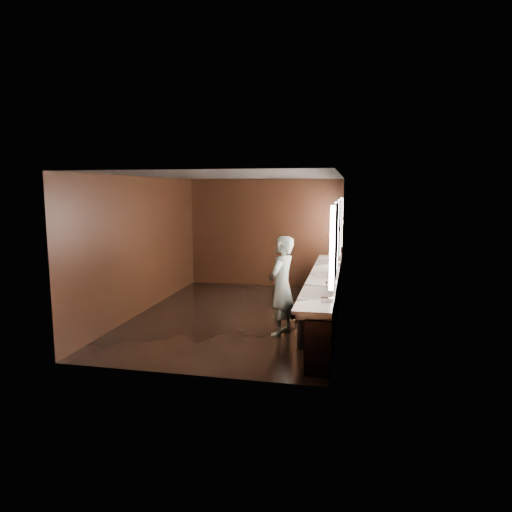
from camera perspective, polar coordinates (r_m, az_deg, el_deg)
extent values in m
plane|color=black|center=(9.31, -2.40, -7.49)|extent=(6.00, 6.00, 0.00)
cube|color=#2D2D2B|center=(8.96, -2.51, 10.00)|extent=(4.00, 6.00, 0.02)
cube|color=black|center=(11.94, 1.12, 2.89)|extent=(4.00, 0.02, 2.80)
cube|color=black|center=(6.20, -9.35, -2.40)|extent=(4.00, 0.02, 2.80)
cube|color=black|center=(9.72, -13.96, 1.36)|extent=(0.02, 6.00, 2.80)
cube|color=black|center=(8.75, 10.34, 0.72)|extent=(0.02, 6.00, 2.80)
cube|color=black|center=(8.94, 9.01, -5.58)|extent=(0.36, 5.40, 0.81)
cube|color=silver|center=(8.85, 8.46, -2.76)|extent=(0.55, 5.40, 0.12)
cube|color=silver|center=(8.89, 6.87, -3.21)|extent=(0.06, 5.40, 0.18)
cylinder|color=silver|center=(6.67, 8.90, -5.24)|extent=(0.18, 0.04, 0.04)
cylinder|color=silver|center=(7.74, 9.34, -3.34)|extent=(0.18, 0.04, 0.04)
cylinder|color=silver|center=(8.82, 9.68, -1.90)|extent=(0.18, 0.04, 0.04)
cylinder|color=silver|center=(9.90, 9.94, -0.78)|extent=(0.18, 0.04, 0.04)
cylinder|color=silver|center=(10.99, 10.15, 0.12)|extent=(0.18, 0.04, 0.04)
cube|color=white|center=(6.33, 9.50, 1.02)|extent=(0.06, 0.22, 1.15)
cube|color=white|center=(7.12, 9.90, 1.83)|extent=(0.03, 1.32, 1.15)
cube|color=white|center=(7.92, 10.01, 2.48)|extent=(0.06, 0.23, 1.15)
cube|color=white|center=(8.71, 10.30, 3.00)|extent=(0.03, 1.32, 1.15)
cube|color=white|center=(9.51, 10.35, 3.45)|extent=(0.06, 0.23, 1.15)
cube|color=white|center=(10.31, 10.57, 3.82)|extent=(0.03, 1.32, 1.15)
cube|color=white|center=(11.10, 10.60, 4.14)|extent=(0.06, 0.22, 1.15)
imported|color=#94CDDC|center=(7.98, 3.22, -3.74)|extent=(0.60, 0.74, 1.75)
cylinder|color=black|center=(7.51, 6.45, -9.44)|extent=(0.42, 0.42, 0.51)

